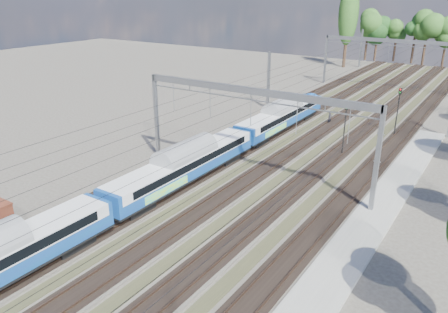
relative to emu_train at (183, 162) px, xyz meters
The scene contains 9 objects.
track_bed 20.08m from the emu_train, 76.97° to the left, with size 21.00×130.00×0.34m.
platform 17.56m from the emu_train, 18.65° to the right, with size 3.00×70.00×0.30m, color gray.
catenary 27.83m from the emu_train, 79.90° to the left, with size 25.65×130.00×9.00m.
tree_belt 69.24m from the emu_train, 80.92° to the left, with size 39.73×100.48×11.96m.
poplar 73.73m from the emu_train, 97.86° to the left, with size 4.40×4.40×19.04m.
emu_train is the anchor object (origin of this frame).
worker 26.85m from the emu_train, 81.29° to the left, with size 0.63×0.42×1.74m, color black.
signal_near 18.73m from the emu_train, 59.50° to the left, with size 0.40×0.36×5.82m.
signal_far 29.19m from the emu_train, 64.37° to the left, with size 0.37×0.34×6.01m.
Camera 1 is at (19.06, -3.08, 17.17)m, focal length 35.00 mm.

